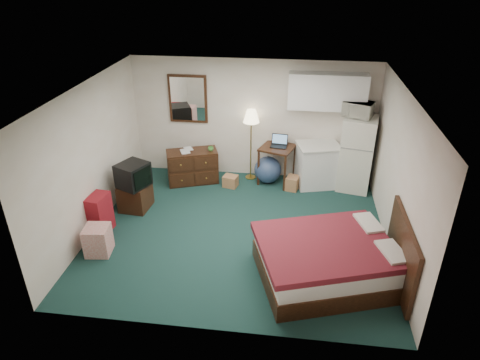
# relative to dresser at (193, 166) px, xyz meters

# --- Properties ---
(floor) EXTENTS (5.00, 4.50, 0.01)m
(floor) POSITION_rel_dresser_xyz_m (1.21, -1.71, -0.35)
(floor) COLOR #1B443F
(floor) RESTS_ON ground
(ceiling) EXTENTS (5.00, 4.50, 0.01)m
(ceiling) POSITION_rel_dresser_xyz_m (1.21, -1.71, 2.15)
(ceiling) COLOR beige
(ceiling) RESTS_ON walls
(walls) EXTENTS (5.01, 4.51, 2.50)m
(walls) POSITION_rel_dresser_xyz_m (1.21, -1.71, 0.90)
(walls) COLOR beige
(walls) RESTS_ON floor
(mirror) EXTENTS (0.80, 0.06, 1.00)m
(mirror) POSITION_rel_dresser_xyz_m (-0.14, 0.51, 1.30)
(mirror) COLOR white
(mirror) RESTS_ON walls
(upper_cabinets) EXTENTS (1.50, 0.35, 0.70)m
(upper_cabinets) POSITION_rel_dresser_xyz_m (2.66, 0.36, 1.60)
(upper_cabinets) COLOR white
(upper_cabinets) RESTS_ON walls
(headboard) EXTENTS (0.06, 1.56, 1.00)m
(headboard) POSITION_rel_dresser_xyz_m (3.67, -2.75, 0.20)
(headboard) COLOR black
(headboard) RESTS_ON walls
(dresser) EXTENTS (1.13, 0.79, 0.70)m
(dresser) POSITION_rel_dresser_xyz_m (0.00, 0.00, 0.00)
(dresser) COLOR black
(dresser) RESTS_ON floor
(floor_lamp) EXTENTS (0.42, 0.42, 1.52)m
(floor_lamp) POSITION_rel_dresser_xyz_m (1.19, 0.34, 0.41)
(floor_lamp) COLOR #B28D38
(floor_lamp) RESTS_ON floor
(desk) EXTENTS (0.80, 0.80, 0.81)m
(desk) POSITION_rel_dresser_xyz_m (1.75, 0.22, 0.05)
(desk) COLOR black
(desk) RESTS_ON floor
(exercise_ball) EXTENTS (0.72, 0.72, 0.57)m
(exercise_ball) POSITION_rel_dresser_xyz_m (1.57, 0.19, -0.07)
(exercise_ball) COLOR navy
(exercise_ball) RESTS_ON floor
(kitchen_counter) EXTENTS (0.92, 0.79, 0.87)m
(kitchen_counter) POSITION_rel_dresser_xyz_m (2.58, 0.20, 0.08)
(kitchen_counter) COLOR white
(kitchen_counter) RESTS_ON floor
(fridge) EXTENTS (0.74, 0.74, 1.52)m
(fridge) POSITION_rel_dresser_xyz_m (3.34, 0.17, 0.41)
(fridge) COLOR silver
(fridge) RESTS_ON floor
(bed) EXTENTS (2.29, 2.02, 0.62)m
(bed) POSITION_rel_dresser_xyz_m (2.66, -2.75, -0.04)
(bed) COLOR maroon
(bed) RESTS_ON floor
(tv_stand) EXTENTS (0.55, 0.59, 0.50)m
(tv_stand) POSITION_rel_dresser_xyz_m (-0.83, -1.19, -0.10)
(tv_stand) COLOR black
(tv_stand) RESTS_ON floor
(suitcase) EXTENTS (0.32, 0.47, 0.71)m
(suitcase) POSITION_rel_dresser_xyz_m (-1.15, -2.03, 0.00)
(suitcase) COLOR maroon
(suitcase) RESTS_ON floor
(retail_box) EXTENTS (0.42, 0.42, 0.48)m
(retail_box) POSITION_rel_dresser_xyz_m (-0.95, -2.60, -0.11)
(retail_box) COLOR silver
(retail_box) RESTS_ON floor
(file_bin) EXTENTS (0.49, 0.39, 0.31)m
(file_bin) POSITION_rel_dresser_xyz_m (-0.07, 0.00, -0.19)
(file_bin) COLOR gray
(file_bin) RESTS_ON floor
(cardboard_box_a) EXTENTS (0.33, 0.30, 0.24)m
(cardboard_box_a) POSITION_rel_dresser_xyz_m (0.82, -0.11, -0.23)
(cardboard_box_a) COLOR #96653E
(cardboard_box_a) RESTS_ON floor
(cardboard_box_b) EXTENTS (0.30, 0.33, 0.28)m
(cardboard_box_b) POSITION_rel_dresser_xyz_m (2.10, -0.07, -0.21)
(cardboard_box_b) COLOR #96653E
(cardboard_box_b) RESTS_ON floor
(laptop) EXTENTS (0.36, 0.30, 0.23)m
(laptop) POSITION_rel_dresser_xyz_m (1.77, 0.22, 0.57)
(laptop) COLOR black
(laptop) RESTS_ON desk
(crt_tv) EXTENTS (0.66, 0.68, 0.45)m
(crt_tv) POSITION_rel_dresser_xyz_m (-0.80, -1.24, 0.37)
(crt_tv) COLOR black
(crt_tv) RESTS_ON tv_stand
(microwave) EXTENTS (0.62, 0.48, 0.37)m
(microwave) POSITION_rel_dresser_xyz_m (3.25, 0.20, 1.35)
(microwave) COLOR silver
(microwave) RESTS_ON fridge
(book_a) EXTENTS (0.17, 0.09, 0.25)m
(book_a) POSITION_rel_dresser_xyz_m (-0.20, -0.10, 0.48)
(book_a) COLOR #96653E
(book_a) RESTS_ON dresser
(book_b) EXTENTS (0.15, 0.10, 0.22)m
(book_b) POSITION_rel_dresser_xyz_m (-0.16, 0.04, 0.46)
(book_b) COLOR #96653E
(book_b) RESTS_ON dresser
(mug) EXTENTS (0.14, 0.14, 0.11)m
(mug) POSITION_rel_dresser_xyz_m (0.39, 0.07, 0.41)
(mug) COLOR #4A983D
(mug) RESTS_ON dresser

